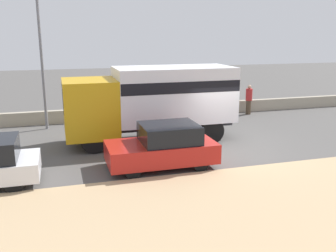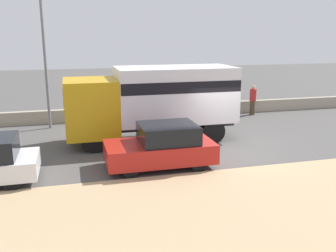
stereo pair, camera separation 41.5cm
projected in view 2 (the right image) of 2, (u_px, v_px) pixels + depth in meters
name	position (u px, v px, depth m)	size (l,w,h in m)	color
ground_plane	(232.00, 153.00, 15.06)	(80.00, 80.00, 0.00)	#514F4C
dirt_shoulder_foreground	(310.00, 208.00, 10.28)	(60.00, 6.72, 0.04)	tan
stone_wall_backdrop	(180.00, 110.00, 21.83)	(60.00, 0.35, 0.71)	#A39984
street_lamp	(44.00, 51.00, 18.20)	(0.56, 0.28, 6.63)	slate
box_truck	(155.00, 98.00, 16.41)	(7.36, 2.55, 3.27)	gold
car_hatchback	(162.00, 146.00, 13.41)	(3.87, 1.90, 1.55)	#B21E19
pedestrian	(253.00, 100.00, 22.03)	(0.38, 0.38, 1.76)	#473828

